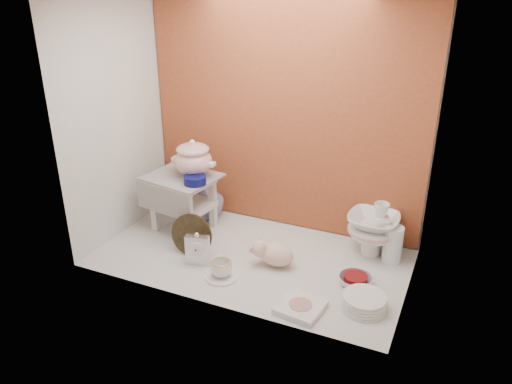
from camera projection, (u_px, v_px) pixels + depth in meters
ground at (252, 257)px, 3.03m from camera, size 1.80×1.80×0.00m
niche_shell at (265, 96)px, 2.80m from camera, size 1.86×1.03×1.53m
step_stool at (184, 202)px, 3.29m from camera, size 0.48×0.43×0.37m
soup_tureen at (193, 158)px, 3.17m from camera, size 0.36×0.36×0.24m
cobalt_bowl at (195, 180)px, 3.09m from camera, size 0.14×0.14×0.05m
floral_platter at (189, 182)px, 3.58m from camera, size 0.38×0.10×0.38m
blue_white_vase at (205, 198)px, 3.47m from camera, size 0.31×0.31×0.27m
lacquer_tray at (192, 235)px, 3.01m from camera, size 0.26×0.09×0.26m
mantel_clock at (198, 249)px, 2.93m from camera, size 0.14×0.08×0.20m
plush_pig at (277, 254)px, 2.92m from camera, size 0.26×0.19×0.15m
teacup_saucer at (222, 276)px, 2.83m from camera, size 0.24×0.24×0.01m
gold_rim_teacup at (221, 268)px, 2.81m from camera, size 0.15×0.15×0.09m
lattice_dish at (300, 307)px, 2.57m from camera, size 0.24×0.24×0.03m
dinner_plate_stack at (364, 302)px, 2.57m from camera, size 0.30×0.30×0.07m
crystal_bowl at (355, 281)px, 2.75m from camera, size 0.24×0.24×0.06m
clear_glass_vase at (393, 244)px, 2.95m from camera, size 0.11×0.11×0.22m
porcelain_tower at (373, 228)px, 3.01m from camera, size 0.33×0.33×0.34m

